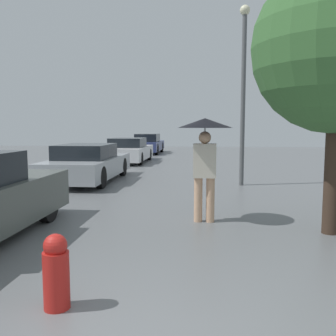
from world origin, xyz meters
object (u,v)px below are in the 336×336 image
parked_car_third (129,151)px  street_lamp (243,82)px  fire_hydrant (56,272)px  pedestrian (205,143)px  parked_car_second (88,164)px  parked_car_farthest (148,144)px

parked_car_third → street_lamp: (4.71, -6.71, 2.41)m
parked_car_third → fire_hydrant: parked_car_third is taller
fire_hydrant → street_lamp: bearing=72.4°
pedestrian → parked_car_third: (-3.63, 11.06, -0.87)m
parked_car_second → parked_car_third: size_ratio=1.03×
fire_hydrant → pedestrian: bearing=67.8°
pedestrian → fire_hydrant: 3.80m
parked_car_farthest → pedestrian: bearing=-78.1°
parked_car_second → fire_hydrant: (2.26, -8.11, -0.20)m
parked_car_third → parked_car_farthest: size_ratio=0.98×
pedestrian → parked_car_third: bearing=108.2°
parked_car_second → street_lamp: 5.31m
street_lamp → fire_hydrant: bearing=-107.6°
pedestrian → parked_car_third: pedestrian is taller
parked_car_third → pedestrian: bearing=-71.8°
parked_car_farthest → fire_hydrant: bearing=-83.8°
pedestrian → parked_car_third: 11.68m
street_lamp → fire_hydrant: street_lamp is taller
parked_car_second → parked_car_third: parked_car_third is taller
parked_car_third → street_lamp: bearing=-54.9°
parked_car_second → parked_car_farthest: bearing=89.9°
parked_car_third → fire_hydrant: (2.25, -14.44, -0.19)m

